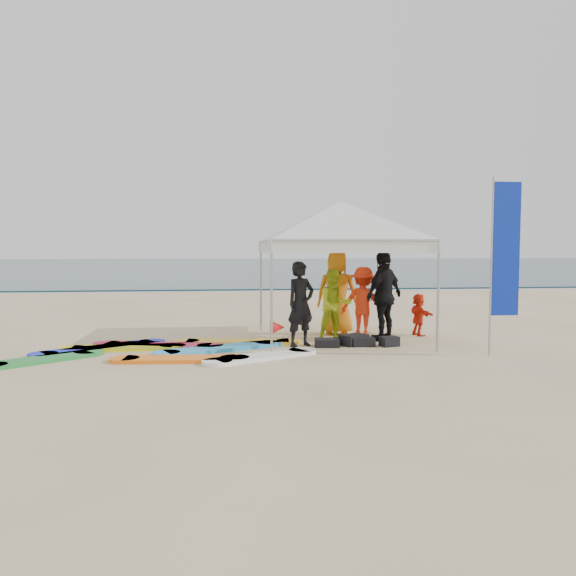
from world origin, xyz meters
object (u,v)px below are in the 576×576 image
at_px(canopy_tent, 340,202).
at_px(surfboard_spread, 168,350).
at_px(marker_pennant, 278,328).
at_px(person_orange_a, 363,303).
at_px(person_seated, 419,315).
at_px(person_black_a, 301,304).
at_px(person_black_b, 384,296).
at_px(feather_flag, 504,251).
at_px(person_orange_b, 337,293).
at_px(person_yellow, 335,305).

height_order(canopy_tent, surfboard_spread, canopy_tent).
distance_m(marker_pennant, surfboard_spread, 2.19).
relative_size(person_orange_a, person_seated, 1.64).
bearing_deg(surfboard_spread, canopy_tent, 16.90).
height_order(person_black_a, marker_pennant, person_black_a).
xyz_separation_m(person_black_a, person_black_b, (1.90, 0.51, 0.11)).
xyz_separation_m(person_orange_a, feather_flag, (2.09, -2.32, 1.16)).
height_order(person_seated, canopy_tent, canopy_tent).
bearing_deg(person_black_a, surfboard_spread, 158.91).
distance_m(canopy_tent, feather_flag, 3.61).
relative_size(person_black_b, canopy_tent, 0.43).
height_order(person_black_a, person_black_b, person_black_b).
height_order(person_black_a, person_orange_a, person_black_a).
distance_m(person_black_b, surfboard_spread, 4.74).
relative_size(person_orange_b, surfboard_spread, 0.34).
distance_m(person_orange_a, canopy_tent, 2.31).
xyz_separation_m(person_black_b, canopy_tent, (-0.95, 0.23, 2.05)).
xyz_separation_m(canopy_tent, marker_pennant, (-1.50, -1.45, -2.53)).
relative_size(feather_flag, marker_pennant, 5.23).
xyz_separation_m(person_yellow, person_orange_b, (0.22, 0.81, 0.20)).
xyz_separation_m(person_black_b, person_seated, (1.00, 0.59, -0.49)).
bearing_deg(feather_flag, marker_pennant, 170.10).
relative_size(person_black_a, person_seated, 1.79).
height_order(person_orange_b, feather_flag, feather_flag).
xyz_separation_m(marker_pennant, surfboard_spread, (-2.11, 0.35, -0.46)).
height_order(feather_flag, surfboard_spread, feather_flag).
bearing_deg(person_orange_b, person_yellow, 89.20).
height_order(person_orange_a, surfboard_spread, person_orange_a).
relative_size(person_yellow, person_seated, 1.60).
distance_m(person_yellow, person_orange_a, 0.73).
distance_m(person_black_b, feather_flag, 2.78).
relative_size(person_black_b, feather_flag, 0.59).
height_order(person_orange_a, marker_pennant, person_orange_a).
xyz_separation_m(person_black_a, canopy_tent, (0.95, 0.74, 2.15)).
bearing_deg(feather_flag, person_seated, 105.95).
bearing_deg(person_seated, person_black_b, 112.10).
bearing_deg(surfboard_spread, person_seated, 14.74).
bearing_deg(person_black_a, person_black_b, -13.56).
xyz_separation_m(person_black_b, surfboard_spread, (-4.56, -0.87, -0.95)).
height_order(person_yellow, surfboard_spread, person_yellow).
distance_m(person_seated, feather_flag, 3.03).
relative_size(feather_flag, surfboard_spread, 0.59).
height_order(person_black_a, feather_flag, feather_flag).
bearing_deg(person_orange_b, surfboard_spread, 40.42).
height_order(person_orange_b, person_seated, person_orange_b).
bearing_deg(person_black_b, person_yellow, -47.44).
distance_m(person_yellow, feather_flag, 3.69).
xyz_separation_m(person_black_a, person_seated, (2.90, 1.11, -0.39)).
bearing_deg(person_orange_a, canopy_tent, 44.12).
bearing_deg(person_black_b, canopy_tent, -52.43).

